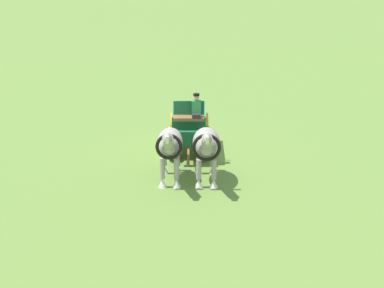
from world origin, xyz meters
name	(u,v)px	position (x,y,z in m)	size (l,w,h in m)	color
ground_plane	(189,150)	(0.00, 0.00, 0.00)	(220.00, 220.00, 0.00)	olive
show_wagon	(189,123)	(0.14, -0.03, 1.21)	(5.72, 2.36, 2.79)	#195B38
draft_horse_near	(206,145)	(3.73, -0.20, 1.40)	(3.04, 1.41, 2.27)	#9E998E
draft_horse_off	(170,145)	(3.44, -1.47, 1.40)	(3.00, 1.34, 2.28)	#9E998E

